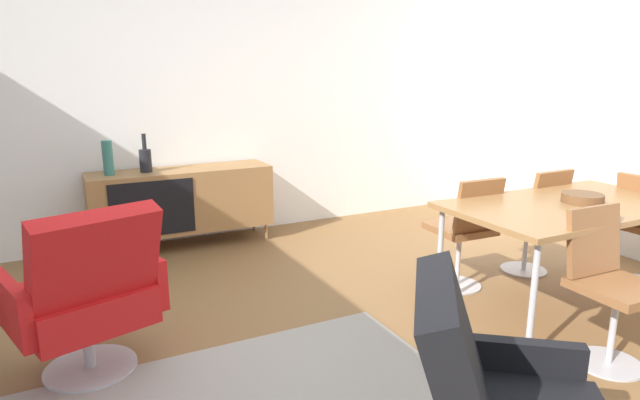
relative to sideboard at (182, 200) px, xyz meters
The scene contains 11 objects.
ground_plane 2.35m from the sideboard, 84.59° to the right, with size 8.32×8.32×0.00m, color brown.
wall_back 1.03m from the sideboard, 54.19° to the left, with size 6.80×0.12×2.80m, color white.
sideboard is the anchor object (origin of this frame).
vase_cobalt 0.73m from the sideboard, behind, with size 0.09×0.09×0.29m.
vase_sculptural_dark 0.49m from the sideboard, behind, with size 0.10×0.10×0.33m.
dining_table 3.18m from the sideboard, 51.87° to the right, with size 1.60×0.90×0.74m.
wooden_bowl_on_table 3.26m from the sideboard, 50.97° to the right, with size 0.26×0.26×0.06m, color brown.
dining_chair_back_right 3.02m from the sideboard, 39.98° to the right, with size 0.41×0.43×0.86m.
dining_chair_front_left 3.45m from the sideboard, 62.19° to the right, with size 0.41×0.44×0.86m.
dining_chair_back_left 2.52m from the sideboard, 50.32° to the right, with size 0.41×0.44×0.86m.
lounge_chair_red 2.15m from the sideboard, 115.44° to the right, with size 0.83×0.80×0.95m.
Camera 1 is at (-1.22, -2.45, 1.57)m, focal length 29.82 mm.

